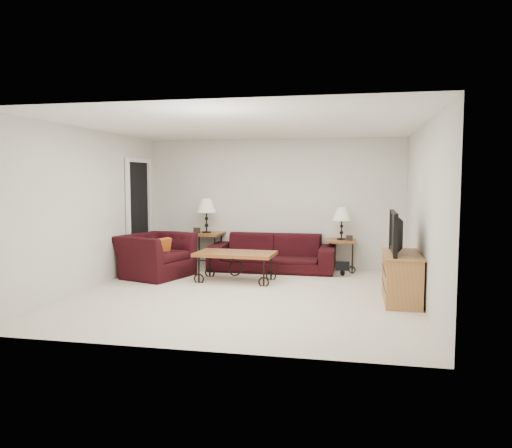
{
  "coord_description": "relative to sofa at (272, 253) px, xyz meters",
  "views": [
    {
      "loc": [
        1.62,
        -7.22,
        1.74
      ],
      "look_at": [
        0.0,
        0.7,
        1.0
      ],
      "focal_mm": 35.3,
      "sensor_mm": 36.0,
      "label": 1
    }
  ],
  "objects": [
    {
      "name": "lamp_right",
      "position": [
        1.28,
        0.18,
        0.56
      ],
      "size": [
        0.36,
        0.36,
        0.6
      ],
      "primitive_type": null,
      "rotation": [
        0.0,
        0.0,
        0.05
      ],
      "color": "black",
      "rests_on": "side_table_right"
    },
    {
      "name": "side_table_right",
      "position": [
        1.28,
        0.18,
        -0.04
      ],
      "size": [
        0.58,
        0.58,
        0.6
      ],
      "primitive_type": "cube",
      "rotation": [
        0.0,
        0.0,
        0.05
      ],
      "color": "brown",
      "rests_on": "ground"
    },
    {
      "name": "throw_pillow",
      "position": [
        -1.76,
        -1.04,
        0.18
      ],
      "size": [
        0.19,
        0.35,
        0.34
      ],
      "primitive_type": "cube",
      "rotation": [
        0.0,
        0.0,
        1.25
      ],
      "color": "#B06016",
      "rests_on": "armchair"
    },
    {
      "name": "coffee_table",
      "position": [
        -0.44,
        -1.1,
        -0.09
      ],
      "size": [
        1.35,
        0.78,
        0.5
      ],
      "primitive_type": "cube",
      "rotation": [
        0.0,
        0.0,
        -0.05
      ],
      "color": "brown",
      "rests_on": "ground"
    },
    {
      "name": "backpack",
      "position": [
        1.32,
        -0.26,
        -0.1
      ],
      "size": [
        0.44,
        0.38,
        0.49
      ],
      "primitive_type": "ellipsoid",
      "rotation": [
        0.0,
        0.0,
        -0.28
      ],
      "color": "black",
      "rests_on": "ground"
    },
    {
      "name": "armchair",
      "position": [
        -1.91,
        -0.99,
        0.04
      ],
      "size": [
        1.33,
        1.42,
        0.75
      ],
      "primitive_type": "imported",
      "rotation": [
        0.0,
        0.0,
        1.25
      ],
      "color": "black",
      "rests_on": "ground"
    },
    {
      "name": "tv_stand",
      "position": [
        2.19,
        -1.99,
        0.0
      ],
      "size": [
        0.48,
        1.14,
        0.69
      ],
      "primitive_type": "cube",
      "color": "#B07841",
      "rests_on": "ground"
    },
    {
      "name": "photo_frame_right",
      "position": [
        1.43,
        0.03,
        0.31
      ],
      "size": [
        0.12,
        0.03,
        0.1
      ],
      "primitive_type": "cube",
      "rotation": [
        0.0,
        0.0,
        -0.16
      ],
      "color": "black",
      "rests_on": "side_table_right"
    },
    {
      "name": "wall_left",
      "position": [
        -2.54,
        -2.02,
        0.91
      ],
      "size": [
        0.02,
        5.0,
        2.5
      ],
      "primitive_type": "cube",
      "color": "silver",
      "rests_on": "ground"
    },
    {
      "name": "side_table_left",
      "position": [
        -1.34,
        0.18,
        -0.01
      ],
      "size": [
        0.64,
        0.64,
        0.67
      ],
      "primitive_type": "cube",
      "rotation": [
        0.0,
        0.0,
        -0.04
      ],
      "color": "brown",
      "rests_on": "ground"
    },
    {
      "name": "wall_front",
      "position": [
        -0.04,
        -4.52,
        0.91
      ],
      "size": [
        5.0,
        0.02,
        2.5
      ],
      "primitive_type": "cube",
      "color": "silver",
      "rests_on": "ground"
    },
    {
      "name": "sofa",
      "position": [
        0.0,
        0.0,
        0.0
      ],
      "size": [
        2.34,
        0.91,
        0.68
      ],
      "primitive_type": "imported",
      "color": "black",
      "rests_on": "ground"
    },
    {
      "name": "wall_back",
      "position": [
        -0.04,
        0.48,
        0.91
      ],
      "size": [
        5.0,
        0.02,
        2.5
      ],
      "primitive_type": "cube",
      "color": "silver",
      "rests_on": "ground"
    },
    {
      "name": "doorway",
      "position": [
        -2.51,
        -0.37,
        0.68
      ],
      "size": [
        0.08,
        0.94,
        2.04
      ],
      "primitive_type": "cube",
      "color": "black",
      "rests_on": "ground"
    },
    {
      "name": "wall_right",
      "position": [
        2.46,
        -2.02,
        0.91
      ],
      "size": [
        0.02,
        5.0,
        2.5
      ],
      "primitive_type": "cube",
      "color": "silver",
      "rests_on": "ground"
    },
    {
      "name": "lamp_left",
      "position": [
        -1.34,
        0.18,
        0.66
      ],
      "size": [
        0.39,
        0.39,
        0.67
      ],
      "primitive_type": null,
      "rotation": [
        0.0,
        0.0,
        -0.04
      ],
      "color": "black",
      "rests_on": "side_table_left"
    },
    {
      "name": "ceiling",
      "position": [
        -0.04,
        -2.02,
        2.16
      ],
      "size": [
        5.0,
        5.0,
        0.0
      ],
      "primitive_type": "plane",
      "color": "white",
      "rests_on": "wall_back"
    },
    {
      "name": "ground",
      "position": [
        -0.04,
        -2.02,
        -0.34
      ],
      "size": [
        5.0,
        5.0,
        0.0
      ],
      "primitive_type": "plane",
      "color": "silver",
      "rests_on": "ground"
    },
    {
      "name": "photo_frame_left",
      "position": [
        -1.49,
        0.03,
        0.38
      ],
      "size": [
        0.14,
        0.04,
        0.11
      ],
      "primitive_type": "cube",
      "rotation": [
        0.0,
        0.0,
        0.14
      ],
      "color": "black",
      "rests_on": "side_table_left"
    },
    {
      "name": "television",
      "position": [
        2.17,
        -1.99,
        0.64
      ],
      "size": [
        0.13,
        1.02,
        0.59
      ],
      "primitive_type": "imported",
      "rotation": [
        0.0,
        0.0,
        -1.57
      ],
      "color": "black",
      "rests_on": "tv_stand"
    }
  ]
}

